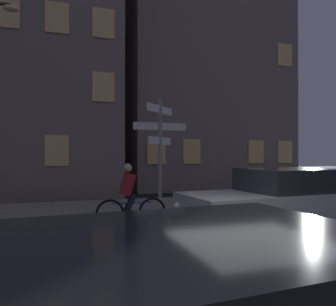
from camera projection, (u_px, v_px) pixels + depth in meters
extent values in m
plane|color=black|center=(254.00, 262.00, 5.64)|extent=(80.00, 80.00, 0.00)
cube|color=gray|center=(155.00, 206.00, 11.51)|extent=(40.00, 3.17, 0.14)
cylinder|color=gray|center=(160.00, 153.00, 10.65)|extent=(0.12, 0.12, 3.50)
cube|color=white|center=(160.00, 109.00, 10.66)|extent=(1.16, 1.16, 0.24)
cube|color=white|center=(160.00, 126.00, 10.66)|extent=(1.75, 0.03, 0.24)
cube|color=white|center=(160.00, 141.00, 10.65)|extent=(1.05, 1.05, 0.24)
ellipsoid|color=#F9E099|center=(11.00, 8.00, 9.81)|extent=(0.44, 0.28, 0.20)
cube|color=#23282D|center=(168.00, 278.00, 1.65)|extent=(2.29, 1.67, 0.44)
cube|color=#B7B7BC|center=(276.00, 204.00, 7.96)|extent=(4.72, 2.19, 0.59)
cube|color=#23282D|center=(289.00, 180.00, 8.12)|extent=(2.28, 1.87, 0.55)
cylinder|color=black|center=(246.00, 232.00, 6.53)|extent=(0.65, 0.27, 0.64)
cylinder|color=black|center=(202.00, 216.00, 8.25)|extent=(0.65, 0.27, 0.64)
cylinder|color=black|center=(297.00, 208.00, 9.39)|extent=(0.65, 0.27, 0.64)
sphere|color=#F9EFCC|center=(203.00, 215.00, 6.50)|extent=(0.16, 0.16, 0.16)
sphere|color=#F9EFCC|center=(177.00, 206.00, 7.67)|extent=(0.16, 0.16, 0.16)
torus|color=black|center=(152.00, 211.00, 8.65)|extent=(0.72, 0.07, 0.72)
torus|color=black|center=(110.00, 214.00, 8.29)|extent=(0.72, 0.07, 0.72)
cylinder|color=#1959A5|center=(131.00, 203.00, 8.47)|extent=(1.00, 0.06, 0.04)
cylinder|color=maroon|center=(128.00, 184.00, 8.44)|extent=(0.46, 0.33, 0.61)
sphere|color=tan|center=(128.00, 168.00, 8.45)|extent=(0.22, 0.22, 0.22)
cylinder|color=black|center=(129.00, 203.00, 8.54)|extent=(0.34, 0.13, 0.55)
cylinder|color=black|center=(130.00, 204.00, 8.37)|extent=(0.34, 0.13, 0.55)
cube|color=slate|center=(19.00, 55.00, 16.27)|extent=(8.95, 7.95, 13.41)
cube|color=#F2C672|center=(57.00, 151.00, 12.98)|extent=(0.90, 0.06, 1.20)
cube|color=#F2C672|center=(103.00, 87.00, 13.55)|extent=(0.90, 0.06, 1.20)
cube|color=#F2C672|center=(7.00, 12.00, 12.46)|extent=(0.90, 0.06, 1.20)
cube|color=#F2C672|center=(57.00, 18.00, 13.01)|extent=(0.90, 0.06, 1.20)
cube|color=#F2C672|center=(103.00, 23.00, 13.56)|extent=(0.90, 0.06, 1.20)
cube|color=slate|center=(194.00, 34.00, 20.77)|extent=(9.04, 8.00, 18.76)
cube|color=#F2C672|center=(156.00, 151.00, 15.77)|extent=(0.90, 0.06, 1.20)
cube|color=#F2C672|center=(192.00, 152.00, 16.33)|extent=(0.90, 0.06, 1.20)
cube|color=#F2C672|center=(256.00, 152.00, 17.44)|extent=(0.90, 0.06, 1.20)
cube|color=#F2C672|center=(285.00, 152.00, 18.00)|extent=(0.90, 0.06, 1.20)
cube|color=#F2C672|center=(285.00, 55.00, 18.03)|extent=(0.90, 0.06, 1.20)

